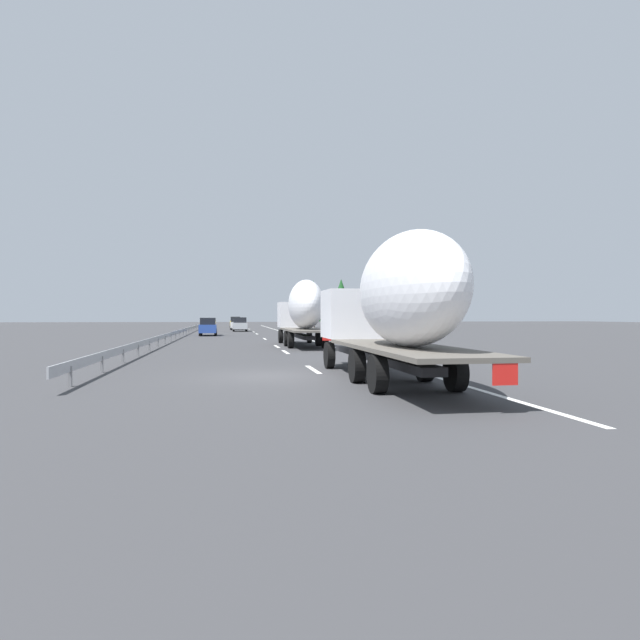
{
  "coord_description": "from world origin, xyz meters",
  "views": [
    {
      "loc": [
        -19.09,
        1.43,
        2.08
      ],
      "look_at": [
        10.91,
        -3.55,
        1.84
      ],
      "focal_mm": 31.07,
      "sensor_mm": 36.0,
      "label": 1
    }
  ],
  "objects_px": {
    "truck_lead": "(303,310)",
    "car_silver_hatch": "(240,324)",
    "car_white_van": "(237,323)",
    "road_sign": "(309,316)",
    "truck_trailing": "(395,301)",
    "car_blue_sedan": "(208,327)",
    "car_yellow_coupe": "(235,322)"
  },
  "relations": [
    {
      "from": "truck_lead",
      "to": "car_white_van",
      "type": "height_order",
      "value": "truck_lead"
    },
    {
      "from": "road_sign",
      "to": "truck_trailing",
      "type": "bearing_deg",
      "value": 175.48
    },
    {
      "from": "truck_lead",
      "to": "car_yellow_coupe",
      "type": "distance_m",
      "value": 62.73
    },
    {
      "from": "truck_lead",
      "to": "car_silver_hatch",
      "type": "bearing_deg",
      "value": 5.43
    },
    {
      "from": "truck_lead",
      "to": "car_silver_hatch",
      "type": "distance_m",
      "value": 37.09
    },
    {
      "from": "road_sign",
      "to": "truck_lead",
      "type": "bearing_deg",
      "value": 170.35
    },
    {
      "from": "car_silver_hatch",
      "to": "car_white_van",
      "type": "height_order",
      "value": "car_silver_hatch"
    },
    {
      "from": "truck_trailing",
      "to": "car_yellow_coupe",
      "type": "height_order",
      "value": "truck_trailing"
    },
    {
      "from": "car_yellow_coupe",
      "to": "car_blue_sedan",
      "type": "distance_m",
      "value": 41.1
    },
    {
      "from": "car_yellow_coupe",
      "to": "car_silver_hatch",
      "type": "relative_size",
      "value": 1.05
    },
    {
      "from": "truck_lead",
      "to": "road_sign",
      "type": "bearing_deg",
      "value": -9.65
    },
    {
      "from": "car_blue_sedan",
      "to": "road_sign",
      "type": "relative_size",
      "value": 1.55
    },
    {
      "from": "truck_trailing",
      "to": "car_blue_sedan",
      "type": "height_order",
      "value": "truck_trailing"
    },
    {
      "from": "car_silver_hatch",
      "to": "road_sign",
      "type": "relative_size",
      "value": 1.38
    },
    {
      "from": "car_silver_hatch",
      "to": "road_sign",
      "type": "xyz_separation_m",
      "value": [
        -18.67,
        -6.61,
        1.16
      ]
    },
    {
      "from": "car_silver_hatch",
      "to": "car_white_van",
      "type": "xyz_separation_m",
      "value": [
        8.52,
        0.3,
        -0.0
      ]
    },
    {
      "from": "car_silver_hatch",
      "to": "car_yellow_coupe",
      "type": "bearing_deg",
      "value": 0.67
    },
    {
      "from": "road_sign",
      "to": "car_silver_hatch",
      "type": "bearing_deg",
      "value": 19.49
    },
    {
      "from": "car_yellow_coupe",
      "to": "road_sign",
      "type": "xyz_separation_m",
      "value": [
        -44.37,
        -6.91,
        1.14
      ]
    },
    {
      "from": "car_silver_hatch",
      "to": "car_white_van",
      "type": "bearing_deg",
      "value": 2.01
    },
    {
      "from": "car_blue_sedan",
      "to": "car_white_van",
      "type": "relative_size",
      "value": 1.03
    },
    {
      "from": "truck_trailing",
      "to": "car_yellow_coupe",
      "type": "xyz_separation_m",
      "value": [
        83.61,
        3.81,
        -1.56
      ]
    },
    {
      "from": "car_blue_sedan",
      "to": "road_sign",
      "type": "bearing_deg",
      "value": -108.4
    },
    {
      "from": "truck_trailing",
      "to": "road_sign",
      "type": "height_order",
      "value": "truck_trailing"
    },
    {
      "from": "truck_lead",
      "to": "car_white_van",
      "type": "distance_m",
      "value": 45.59
    },
    {
      "from": "car_yellow_coupe",
      "to": "road_sign",
      "type": "distance_m",
      "value": 44.92
    },
    {
      "from": "car_yellow_coupe",
      "to": "car_silver_hatch",
      "type": "height_order",
      "value": "car_yellow_coupe"
    },
    {
      "from": "road_sign",
      "to": "car_blue_sedan",
      "type": "bearing_deg",
      "value": 71.6
    },
    {
      "from": "truck_lead",
      "to": "car_blue_sedan",
      "type": "bearing_deg",
      "value": 18.22
    },
    {
      "from": "car_blue_sedan",
      "to": "road_sign",
      "type": "height_order",
      "value": "road_sign"
    },
    {
      "from": "truck_trailing",
      "to": "car_blue_sedan",
      "type": "xyz_separation_m",
      "value": [
        42.64,
        7.12,
        -1.57
      ]
    },
    {
      "from": "truck_trailing",
      "to": "car_white_van",
      "type": "bearing_deg",
      "value": 3.28
    }
  ]
}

